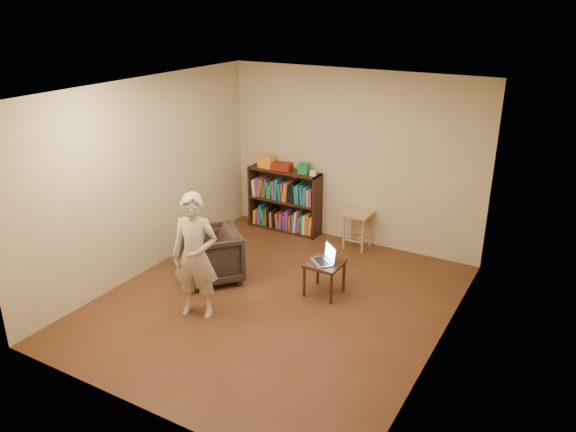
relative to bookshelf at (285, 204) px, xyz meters
The scene contains 15 objects.
floor 2.39m from the bookshelf, 63.01° to the right, with size 4.50×4.50×0.00m, color #4A2D18.
ceiling 3.19m from the bookshelf, 63.01° to the right, with size 4.50×4.50×0.00m, color silver.
wall_back 1.38m from the bookshelf, ahead, with size 4.00×4.00×0.00m, color #C4AE94.
wall_left 2.45m from the bookshelf, 114.03° to the right, with size 4.50×4.50×0.00m, color #C4AE94.
wall_right 3.81m from the bookshelf, 34.33° to the right, with size 4.50×4.50×0.00m, color #C4AE94.
bookshelf is the anchor object (origin of this frame).
box_yellow 0.73m from the bookshelf, behind, with size 0.23×0.17×0.19m, color orange.
red_cloth 0.61m from the bookshelf, behind, with size 0.30×0.22×0.10m, color maroon.
box_green 0.72m from the bookshelf, ahead, with size 0.15×0.15×0.15m, color #217D3C.
box_white 0.79m from the bookshelf, ahead, with size 0.09×0.09×0.07m, color silver.
stool 1.29m from the bookshelf, ahead, with size 0.38×0.38×0.56m.
armchair 1.98m from the bookshelf, 89.68° to the right, with size 0.74×0.76×0.69m, color #302720.
side_table 2.18m from the bookshelf, 46.76° to the right, with size 0.43×0.43×0.44m.
laptop 2.18m from the bookshelf, 46.46° to the right, with size 0.38×0.38×0.23m.
person 2.81m from the bookshelf, 81.53° to the right, with size 0.55×0.36×1.51m, color beige.
Camera 1 is at (3.16, -5.19, 3.55)m, focal length 35.00 mm.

